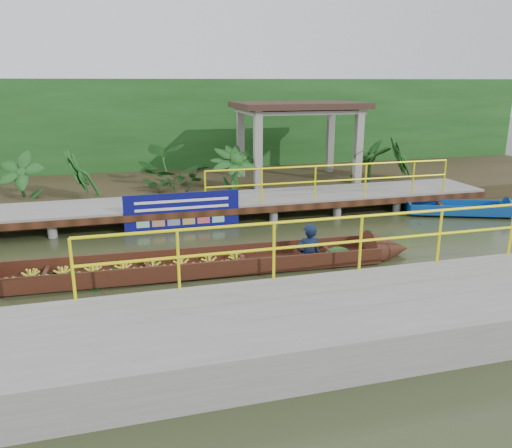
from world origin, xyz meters
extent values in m
plane|color=#2B3219|center=(0.00, 0.00, 0.00)|extent=(80.00, 80.00, 0.00)
cube|color=#2F2717|center=(0.00, 7.50, 0.23)|extent=(30.00, 8.00, 0.45)
cube|color=gray|center=(0.00, 3.50, 0.50)|extent=(16.00, 2.00, 0.15)
cube|color=black|center=(0.00, 2.50, 0.42)|extent=(16.00, 0.12, 0.18)
cylinder|color=#FFF40D|center=(2.75, 2.55, 1.57)|extent=(7.50, 0.05, 0.05)
cylinder|color=#FFF40D|center=(2.75, 2.55, 1.12)|extent=(7.50, 0.05, 0.05)
cylinder|color=#FFF40D|center=(2.75, 2.55, 1.07)|extent=(0.05, 0.05, 1.00)
cylinder|color=gray|center=(-6.00, 2.70, 0.22)|extent=(0.24, 0.24, 0.55)
cylinder|color=gray|center=(-6.00, 4.30, 0.22)|extent=(0.24, 0.24, 0.55)
cylinder|color=gray|center=(-4.00, 2.70, 0.22)|extent=(0.24, 0.24, 0.55)
cylinder|color=gray|center=(-4.00, 4.30, 0.22)|extent=(0.24, 0.24, 0.55)
cylinder|color=gray|center=(-2.00, 2.70, 0.22)|extent=(0.24, 0.24, 0.55)
cylinder|color=gray|center=(-2.00, 4.30, 0.22)|extent=(0.24, 0.24, 0.55)
cylinder|color=gray|center=(0.00, 2.70, 0.22)|extent=(0.24, 0.24, 0.55)
cylinder|color=gray|center=(0.00, 4.30, 0.22)|extent=(0.24, 0.24, 0.55)
cylinder|color=gray|center=(2.00, 2.70, 0.22)|extent=(0.24, 0.24, 0.55)
cylinder|color=gray|center=(2.00, 4.30, 0.22)|extent=(0.24, 0.24, 0.55)
cylinder|color=gray|center=(4.00, 2.70, 0.22)|extent=(0.24, 0.24, 0.55)
cylinder|color=gray|center=(4.00, 4.30, 0.22)|extent=(0.24, 0.24, 0.55)
cylinder|color=gray|center=(6.00, 2.70, 0.22)|extent=(0.24, 0.24, 0.55)
cylinder|color=gray|center=(6.00, 4.30, 0.22)|extent=(0.24, 0.24, 0.55)
cylinder|color=gray|center=(0.00, 2.70, 0.22)|extent=(0.24, 0.24, 0.55)
cube|color=gray|center=(1.00, -4.20, 0.30)|extent=(18.00, 2.40, 0.70)
cylinder|color=#FFF40D|center=(1.00, -3.05, 1.65)|extent=(10.00, 0.05, 0.05)
cylinder|color=#FFF40D|center=(1.00, -3.05, 1.20)|extent=(10.00, 0.05, 0.05)
cylinder|color=#FFF40D|center=(1.00, -3.05, 1.15)|extent=(0.05, 0.05, 1.00)
cube|color=gray|center=(1.20, 5.10, 1.60)|extent=(0.25, 0.25, 2.80)
cube|color=gray|center=(4.80, 5.10, 1.60)|extent=(0.25, 0.25, 2.80)
cube|color=gray|center=(1.20, 7.50, 1.60)|extent=(0.25, 0.25, 2.80)
cube|color=gray|center=(4.80, 7.50, 1.60)|extent=(0.25, 0.25, 2.80)
cube|color=gray|center=(3.00, 6.30, 2.90)|extent=(4.00, 2.60, 0.12)
cube|color=#35221A|center=(3.00, 6.30, 3.10)|extent=(4.40, 3.00, 0.20)
cube|color=#184415|center=(0.00, 10.00, 2.00)|extent=(30.00, 0.80, 4.00)
cube|color=#361A0E|center=(-1.78, -0.69, 0.06)|extent=(8.07, 1.30, 0.06)
cube|color=#361A0E|center=(-1.76, -0.18, 0.20)|extent=(8.03, 0.36, 0.34)
cube|color=#361A0E|center=(-1.80, -1.19, 0.20)|extent=(8.03, 0.36, 0.34)
cone|color=#361A0E|center=(2.69, -0.85, 0.14)|extent=(1.04, 1.00, 0.96)
ellipsoid|color=#184415|center=(1.43, -0.81, 0.16)|extent=(0.58, 0.46, 0.26)
imported|color=#0E1935|center=(0.73, -0.78, 0.89)|extent=(0.62, 0.44, 1.60)
cube|color=navy|center=(6.63, 1.92, 0.10)|extent=(3.10, 1.91, 0.10)
cube|color=navy|center=(6.79, 2.33, 0.22)|extent=(2.79, 1.13, 0.30)
cube|color=navy|center=(6.47, 1.50, 0.22)|extent=(2.79, 1.13, 0.30)
cube|color=navy|center=(5.25, 2.45, 0.22)|extent=(0.38, 0.85, 0.30)
cube|color=black|center=(6.17, 2.10, 0.26)|extent=(0.41, 0.87, 0.05)
cube|color=#0C0D62|center=(-1.64, 2.48, 0.55)|extent=(3.10, 0.03, 0.97)
cube|color=white|center=(-1.64, 2.46, 0.82)|extent=(2.52, 0.01, 0.07)
cube|color=white|center=(-1.64, 2.46, 0.62)|extent=(2.52, 0.01, 0.07)
imported|color=#184415|center=(-6.13, 5.30, 1.17)|extent=(1.16, 1.16, 1.44)
imported|color=#184415|center=(-4.13, 5.30, 1.17)|extent=(1.16, 1.16, 1.44)
imported|color=#184415|center=(-1.63, 5.30, 1.17)|extent=(1.16, 1.16, 1.44)
imported|color=#184415|center=(0.37, 5.30, 1.17)|extent=(1.16, 1.16, 1.44)
imported|color=#184415|center=(5.37, 5.30, 1.17)|extent=(1.16, 1.16, 1.44)
imported|color=#184415|center=(6.87, 5.30, 1.17)|extent=(1.16, 1.16, 1.44)
camera|label=1|loc=(-3.19, -10.60, 3.90)|focal=35.00mm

